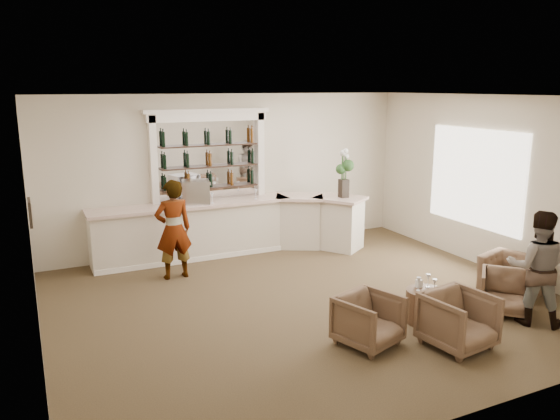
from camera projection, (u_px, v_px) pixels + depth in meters
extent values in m
plane|color=brown|center=(307.00, 302.00, 8.92)|extent=(8.00, 8.00, 0.00)
cube|color=beige|center=(231.00, 172.00, 11.64)|extent=(8.00, 0.04, 3.30)
cube|color=beige|center=(30.00, 232.00, 6.88)|extent=(0.04, 7.00, 3.30)
cube|color=beige|center=(496.00, 184.00, 10.23)|extent=(0.04, 7.00, 3.30)
cube|color=white|center=(310.00, 96.00, 8.19)|extent=(8.00, 7.00, 0.04)
cube|color=white|center=(475.00, 178.00, 10.65)|extent=(0.05, 2.40, 1.90)
cube|color=black|center=(30.00, 213.00, 7.95)|extent=(0.04, 0.46, 0.38)
cube|color=beige|center=(32.00, 212.00, 7.96)|extent=(0.01, 0.38, 0.30)
cube|color=silver|center=(192.00, 232.00, 11.16)|extent=(4.00, 0.70, 1.08)
cube|color=beige|center=(191.00, 205.00, 11.01)|extent=(4.10, 0.82, 0.06)
cube|color=silver|center=(299.00, 222.00, 11.94)|extent=(1.12, 1.04, 1.08)
cube|color=beige|center=(300.00, 197.00, 11.79)|extent=(1.27, 1.19, 0.06)
cube|color=silver|center=(339.00, 224.00, 11.77)|extent=(1.08, 1.14, 1.08)
cube|color=beige|center=(340.00, 198.00, 11.63)|extent=(1.24, 1.29, 0.06)
cube|color=white|center=(197.00, 259.00, 10.97)|extent=(4.00, 0.06, 0.10)
cube|color=white|center=(208.00, 160.00, 11.34)|extent=(2.15, 0.02, 1.65)
cube|color=white|center=(155.00, 188.00, 10.92)|extent=(0.14, 0.16, 2.90)
cube|color=white|center=(260.00, 180.00, 11.88)|extent=(0.14, 0.16, 2.90)
cube|color=white|center=(208.00, 117.00, 11.09)|extent=(2.52, 0.16, 0.18)
cube|color=white|center=(208.00, 111.00, 11.07)|extent=(2.64, 0.20, 0.08)
cube|color=black|center=(211.00, 188.00, 11.37)|extent=(2.05, 0.20, 0.03)
cube|color=black|center=(210.00, 167.00, 11.27)|extent=(2.05, 0.20, 0.03)
cube|color=black|center=(209.00, 145.00, 11.18)|extent=(2.05, 0.20, 0.03)
cylinder|color=#513523|center=(425.00, 306.00, 8.13)|extent=(0.58, 0.58, 0.50)
imported|color=gray|center=(173.00, 229.00, 9.87)|extent=(0.68, 0.45, 1.83)
imported|color=gray|center=(537.00, 268.00, 7.96)|extent=(1.05, 1.05, 1.72)
imported|color=brown|center=(369.00, 320.00, 7.38)|extent=(0.96, 0.98, 0.71)
imported|color=brown|center=(458.00, 320.00, 7.31)|extent=(0.92, 0.94, 0.76)
imported|color=brown|center=(505.00, 292.00, 8.43)|extent=(1.03, 1.03, 0.67)
imported|color=brown|center=(513.00, 274.00, 9.31)|extent=(1.09, 1.17, 0.62)
cube|color=silver|center=(196.00, 192.00, 10.92)|extent=(0.63, 0.57, 0.47)
cube|color=black|center=(344.00, 188.00, 11.54)|extent=(0.18, 0.18, 0.39)
cube|color=white|center=(419.00, 284.00, 8.17)|extent=(0.08, 0.08, 0.12)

